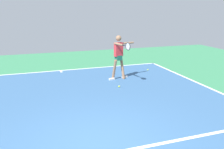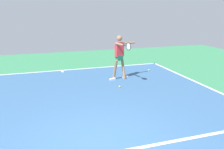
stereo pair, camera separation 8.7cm
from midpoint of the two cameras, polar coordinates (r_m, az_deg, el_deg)
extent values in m
plane|color=#388456|center=(5.19, -2.95, -17.44)|extent=(23.78, 23.78, 0.00)
cube|color=#38608E|center=(5.18, -2.95, -17.42)|extent=(9.96, 13.83, 0.00)
cube|color=white|center=(11.49, -11.82, 1.00)|extent=(9.96, 0.10, 0.01)
cube|color=white|center=(11.29, -11.71, 0.76)|extent=(0.10, 0.30, 0.01)
cylinder|color=#9E7051|center=(9.88, 2.98, 1.46)|extent=(0.18, 0.35, 0.87)
cube|color=white|center=(10.04, 3.50, -0.59)|extent=(0.26, 0.15, 0.07)
cylinder|color=#9E7051|center=(9.68, 0.99, 1.18)|extent=(0.18, 0.35, 0.87)
cube|color=white|center=(9.73, 0.40, -1.11)|extent=(0.26, 0.15, 0.07)
cube|color=#1E664C|center=(9.67, 2.03, 4.08)|extent=(0.28, 0.25, 0.20)
cube|color=red|center=(9.61, 2.04, 6.07)|extent=(0.37, 0.25, 0.56)
sphere|color=#9E7051|center=(9.55, 2.07, 8.76)|extent=(0.23, 0.23, 0.23)
cylinder|color=#9E7051|center=(9.82, 4.31, 7.60)|extent=(0.57, 0.20, 0.08)
cylinder|color=#9E7051|center=(9.25, 2.08, 7.33)|extent=(0.20, 0.57, 0.08)
cylinder|color=black|center=(8.92, 3.42, 7.01)|extent=(0.08, 0.22, 0.03)
torus|color=black|center=(8.72, 4.30, 6.80)|extent=(0.08, 0.29, 0.29)
cylinder|color=silver|center=(8.72, 4.30, 6.80)|extent=(0.06, 0.24, 0.25)
sphere|color=yellow|center=(8.81, 2.14, -2.92)|extent=(0.07, 0.07, 0.07)
sphere|color=#CCE033|center=(11.35, 9.13, 1.12)|extent=(0.07, 0.07, 0.07)
camera|label=1|loc=(0.04, -89.65, 0.10)|focal=37.80mm
camera|label=2|loc=(0.04, 90.35, -0.10)|focal=37.80mm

